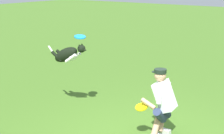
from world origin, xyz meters
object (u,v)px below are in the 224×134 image
object	(u,v)px
dog	(68,54)
frisbee_held	(142,107)
frisbee_flying	(80,37)
person	(162,101)

from	to	relation	value
dog	frisbee_held	size ratio (longest dim) A/B	4.53
dog	frisbee_flying	distance (m)	0.54
person	frisbee_held	bearing A→B (deg)	38.35
frisbee_flying	frisbee_held	distance (m)	2.10
frisbee_held	frisbee_flying	bearing A→B (deg)	-12.64
frisbee_flying	person	bearing A→B (deg)	176.38
frisbee_flying	frisbee_held	size ratio (longest dim) A/B	1.07
dog	frisbee_held	bearing A→B (deg)	-17.05
person	dog	bearing A→B (deg)	-8.20
person	frisbee_held	distance (m)	0.40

